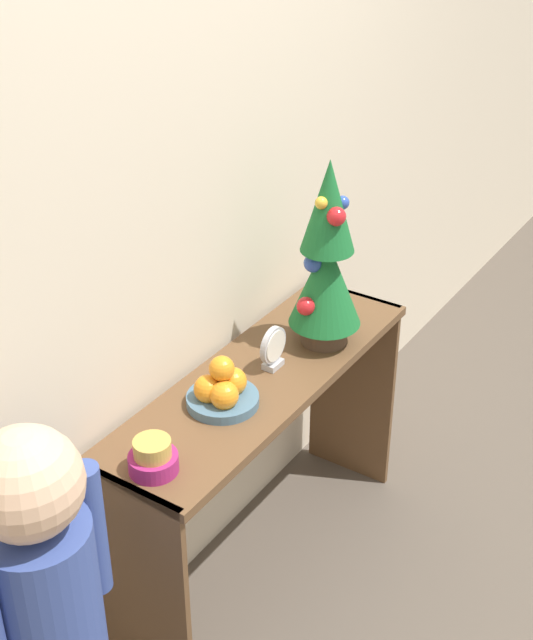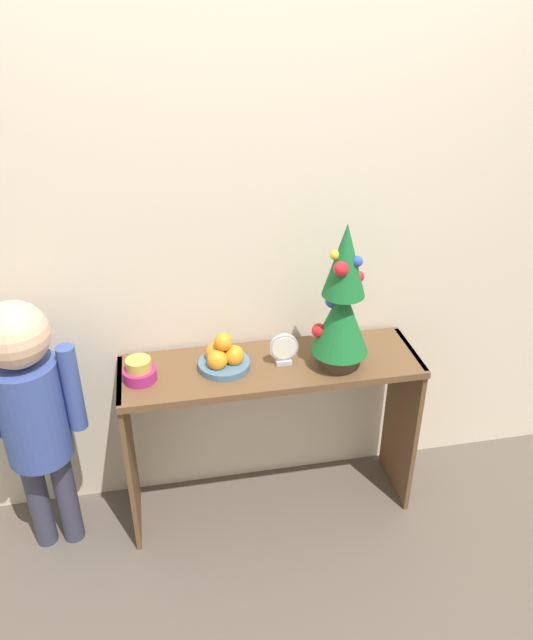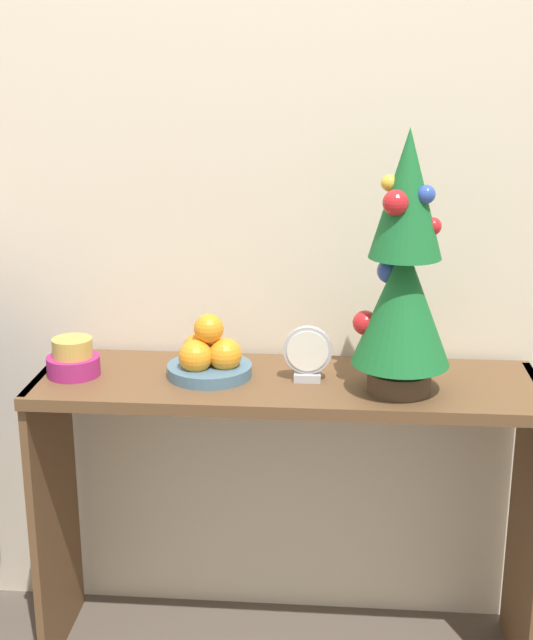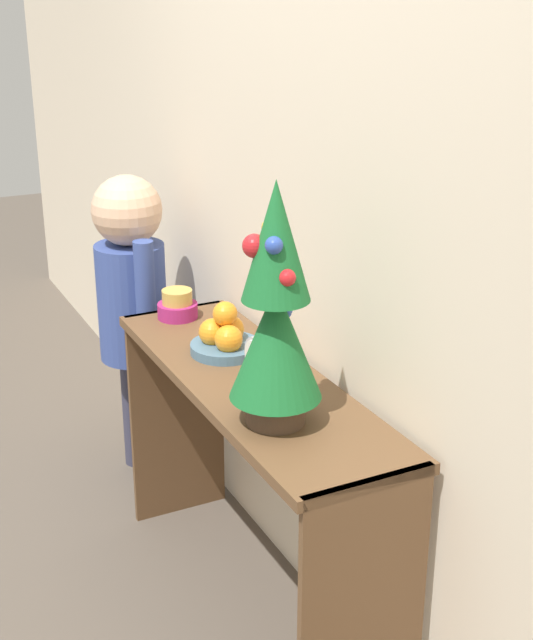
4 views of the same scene
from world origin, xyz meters
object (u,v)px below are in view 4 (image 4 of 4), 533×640
at_px(singing_bowl, 177,306).
at_px(child_figure, 131,291).
at_px(fruit_bowl, 225,337).
at_px(desk_clock, 256,362).
at_px(mini_tree, 276,312).

height_order(singing_bowl, child_figure, child_figure).
xyz_separation_m(fruit_bowl, singing_bowl, (-0.33, -0.02, -0.01)).
xyz_separation_m(desk_clock, child_figure, (-1.00, -0.03, -0.10)).
xyz_separation_m(singing_bowl, desk_clock, (0.58, 0.01, 0.03)).
xyz_separation_m(singing_bowl, child_figure, (-0.42, -0.02, -0.08)).
bearing_deg(child_figure, singing_bowl, 3.03).
height_order(fruit_bowl, child_figure, child_figure).
relative_size(singing_bowl, desk_clock, 0.95).
bearing_deg(singing_bowl, mini_tree, -3.27).
bearing_deg(fruit_bowl, child_figure, -176.69).
relative_size(desk_clock, child_figure, 0.12).
bearing_deg(mini_tree, desk_clock, 166.50).
bearing_deg(fruit_bowl, desk_clock, -3.45).
distance_m(mini_tree, child_figure, 1.26).
height_order(mini_tree, fruit_bowl, mini_tree).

